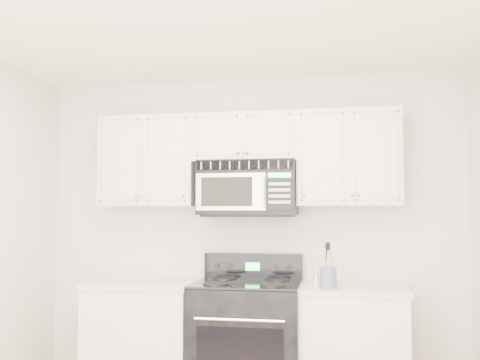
# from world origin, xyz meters

# --- Properties ---
(room) EXTENTS (3.51, 3.51, 2.61)m
(room) POSITION_xyz_m (0.00, 0.00, 1.30)
(room) COLOR brown
(room) RESTS_ON ground
(base_cabinet_left) EXTENTS (0.86, 0.65, 0.92)m
(base_cabinet_left) POSITION_xyz_m (-0.80, 1.44, 0.43)
(base_cabinet_left) COLOR beige
(base_cabinet_left) RESTS_ON ground
(base_cabinet_right) EXTENTS (0.86, 0.65, 0.92)m
(base_cabinet_right) POSITION_xyz_m (0.80, 1.44, 0.43)
(base_cabinet_right) COLOR beige
(base_cabinet_right) RESTS_ON ground
(range) EXTENTS (0.81, 0.74, 1.13)m
(range) POSITION_xyz_m (0.04, 1.41, 0.48)
(range) COLOR black
(range) RESTS_ON ground
(upper_cabinets) EXTENTS (2.44, 0.37, 0.75)m
(upper_cabinets) POSITION_xyz_m (0.00, 1.58, 1.93)
(upper_cabinets) COLOR beige
(upper_cabinets) RESTS_ON ground
(microwave) EXTENTS (0.78, 0.44, 0.43)m
(microwave) POSITION_xyz_m (0.02, 1.55, 1.67)
(microwave) COLOR black
(microwave) RESTS_ON ground
(utensil_crock) EXTENTS (0.12, 0.12, 0.33)m
(utensil_crock) POSITION_xyz_m (0.66, 1.24, 1.00)
(utensil_crock) COLOR slate
(utensil_crock) RESTS_ON base_cabinet_right
(shaker_salt) EXTENTS (0.04, 0.04, 0.09)m
(shaker_salt) POSITION_xyz_m (0.57, 1.33, 0.96)
(shaker_salt) COLOR silver
(shaker_salt) RESTS_ON base_cabinet_right
(shaker_pepper) EXTENTS (0.05, 0.05, 0.11)m
(shaker_pepper) POSITION_xyz_m (0.66, 1.46, 0.98)
(shaker_pepper) COLOR silver
(shaker_pepper) RESTS_ON base_cabinet_right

